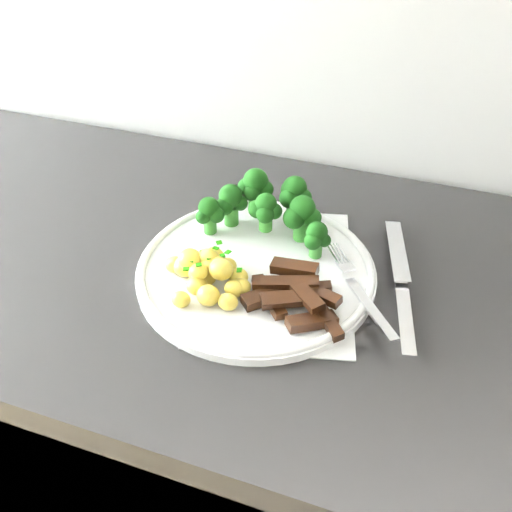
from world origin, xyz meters
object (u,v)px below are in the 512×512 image
(recipe_paper, at_px, (275,272))
(plate, at_px, (256,269))
(beef_strips, at_px, (295,295))
(fork, at_px, (362,293))
(potatoes, at_px, (208,272))
(knife, at_px, (402,297))
(counter, at_px, (270,459))
(broccoli, at_px, (269,205))

(recipe_paper, height_order, plate, plate)
(beef_strips, relative_size, fork, 0.85)
(plate, distance_m, potatoes, 0.07)
(recipe_paper, relative_size, beef_strips, 2.43)
(plate, distance_m, beef_strips, 0.08)
(recipe_paper, xyz_separation_m, knife, (0.16, -0.00, 0.01))
(plate, height_order, knife, knife)
(counter, distance_m, recipe_paper, 0.43)
(recipe_paper, bearing_deg, broccoli, 113.97)
(counter, xyz_separation_m, knife, (0.16, 0.00, 0.44))
(broccoli, xyz_separation_m, knife, (0.19, -0.07, -0.04))
(recipe_paper, distance_m, broccoli, 0.09)
(plate, relative_size, potatoes, 2.59)
(fork, bearing_deg, beef_strips, -155.40)
(plate, bearing_deg, broccoli, 97.04)
(recipe_paper, relative_size, potatoes, 2.68)
(broccoli, relative_size, potatoes, 1.58)
(potatoes, height_order, beef_strips, potatoes)
(beef_strips, height_order, knife, beef_strips)
(counter, distance_m, plate, 0.44)
(counter, xyz_separation_m, potatoes, (-0.07, -0.05, 0.46))
(broccoli, relative_size, beef_strips, 1.44)
(fork, bearing_deg, recipe_paper, 169.48)
(broccoli, distance_m, beef_strips, 0.15)
(recipe_paper, xyz_separation_m, broccoli, (-0.03, 0.07, 0.05))
(broccoli, height_order, beef_strips, broccoli)
(plate, xyz_separation_m, knife, (0.18, 0.01, 0.00))
(plate, relative_size, beef_strips, 2.35)
(counter, bearing_deg, beef_strips, -51.43)
(recipe_paper, bearing_deg, beef_strips, -52.17)
(beef_strips, bearing_deg, fork, 24.60)
(fork, height_order, knife, fork)
(plate, bearing_deg, recipe_paper, 23.18)
(recipe_paper, relative_size, fork, 2.07)
(potatoes, distance_m, knife, 0.24)
(fork, distance_m, knife, 0.05)
(beef_strips, bearing_deg, knife, 23.95)
(potatoes, bearing_deg, plate, 44.41)
(recipe_paper, distance_m, beef_strips, 0.07)
(recipe_paper, relative_size, knife, 1.31)
(beef_strips, xyz_separation_m, knife, (0.12, 0.05, -0.01))
(recipe_paper, xyz_separation_m, fork, (0.11, -0.02, 0.02))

